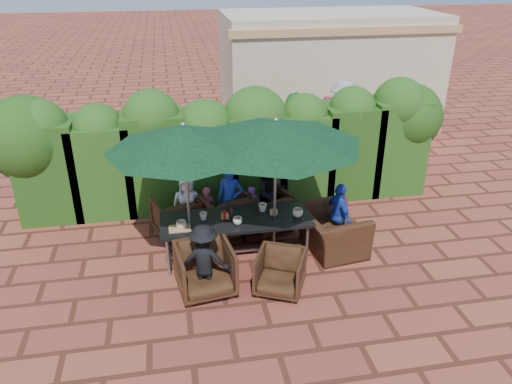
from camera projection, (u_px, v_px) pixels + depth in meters
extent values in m
plane|color=brown|center=(251.00, 261.00, 8.46)|extent=(80.00, 80.00, 0.00)
cube|color=black|center=(236.00, 220.00, 8.26)|extent=(2.48, 0.90, 0.05)
cube|color=gray|center=(236.00, 251.00, 8.53)|extent=(2.28, 0.05, 0.05)
cylinder|color=gray|center=(168.00, 257.00, 7.93)|extent=(0.05, 0.05, 0.70)
cylinder|color=gray|center=(167.00, 235.00, 8.55)|extent=(0.05, 0.05, 0.70)
cylinder|color=gray|center=(307.00, 244.00, 8.30)|extent=(0.05, 0.05, 0.70)
cylinder|color=gray|center=(297.00, 223.00, 8.92)|extent=(0.05, 0.05, 0.70)
cylinder|color=gray|center=(192.00, 261.00, 8.44)|extent=(0.44, 0.44, 0.03)
cylinder|color=gray|center=(188.00, 198.00, 7.92)|extent=(0.04, 0.04, 2.40)
cone|color=black|center=(184.00, 138.00, 7.48)|extent=(2.39, 2.39, 0.38)
sphere|color=gray|center=(183.00, 125.00, 7.39)|extent=(0.08, 0.08, 0.08)
cylinder|color=gray|center=(274.00, 253.00, 8.65)|extent=(0.44, 0.44, 0.03)
cylinder|color=gray|center=(275.00, 192.00, 8.13)|extent=(0.04, 0.04, 2.40)
cone|color=black|center=(276.00, 132.00, 7.69)|extent=(2.75, 2.75, 0.38)
sphere|color=gray|center=(276.00, 120.00, 7.60)|extent=(0.08, 0.08, 0.08)
imported|color=black|center=(176.00, 214.00, 9.13)|extent=(0.95, 0.92, 0.79)
imported|color=black|center=(226.00, 212.00, 9.16)|extent=(1.06, 1.04, 0.85)
imported|color=black|center=(269.00, 210.00, 9.30)|extent=(0.97, 0.94, 0.78)
imported|color=black|center=(205.00, 267.00, 7.55)|extent=(0.94, 0.89, 0.86)
imported|color=black|center=(280.00, 270.00, 7.59)|extent=(0.91, 0.89, 0.72)
imported|color=black|center=(332.00, 224.00, 8.58)|extent=(0.90, 1.24, 1.00)
imported|color=white|center=(187.00, 204.00, 9.14)|extent=(0.58, 0.37, 1.12)
imported|color=#203CAF|center=(230.00, 200.00, 9.11)|extent=(0.55, 0.49, 1.29)
imported|color=black|center=(271.00, 193.00, 9.36)|extent=(0.69, 0.51, 1.28)
imported|color=black|center=(204.00, 260.00, 7.43)|extent=(0.81, 0.50, 1.18)
imported|color=#203CAF|center=(339.00, 215.00, 8.68)|extent=(0.50, 0.76, 1.18)
imported|color=#C0435B|center=(208.00, 210.00, 9.20)|extent=(0.39, 0.36, 0.87)
imported|color=purple|center=(253.00, 207.00, 9.33)|extent=(0.37, 0.34, 0.83)
imported|color=#268E46|center=(294.00, 129.00, 11.95)|extent=(1.77, 1.14, 1.79)
imported|color=#C0435B|center=(325.00, 128.00, 12.30)|extent=(0.81, 0.55, 1.60)
imported|color=gray|center=(343.00, 119.00, 12.46)|extent=(1.18, 1.33, 1.92)
imported|color=beige|center=(181.00, 225.00, 7.93)|extent=(0.17, 0.17, 0.13)
imported|color=beige|center=(203.00, 216.00, 8.20)|extent=(0.13, 0.13, 0.12)
imported|color=beige|center=(238.00, 221.00, 8.06)|extent=(0.15, 0.15, 0.12)
imported|color=beige|center=(263.00, 207.00, 8.46)|extent=(0.15, 0.15, 0.14)
imported|color=beige|center=(298.00, 213.00, 8.29)|extent=(0.18, 0.18, 0.14)
cylinder|color=#B20C0A|center=(224.00, 215.00, 8.19)|extent=(0.04, 0.04, 0.17)
cylinder|color=#4C230C|center=(231.00, 212.00, 8.27)|extent=(0.04, 0.04, 0.17)
cube|color=#AF8054|center=(180.00, 228.00, 7.94)|extent=(0.35, 0.25, 0.02)
cube|color=tan|center=(225.00, 216.00, 8.23)|extent=(0.12, 0.06, 0.10)
cube|color=tan|center=(274.00, 212.00, 8.35)|extent=(0.12, 0.06, 0.10)
cube|color=#193A10|center=(49.00, 170.00, 9.51)|extent=(1.15, 0.95, 1.94)
sphere|color=#193A10|center=(41.00, 127.00, 9.13)|extent=(1.00, 1.00, 1.00)
cube|color=#193A10|center=(104.00, 169.00, 9.69)|extent=(1.15, 0.95, 1.84)
sphere|color=#193A10|center=(98.00, 129.00, 9.33)|extent=(0.97, 0.97, 0.97)
cube|color=#193A10|center=(156.00, 162.00, 9.82)|extent=(1.15, 0.95, 2.00)
sphere|color=#193A10|center=(151.00, 118.00, 9.42)|extent=(1.08, 1.08, 1.08)
cube|color=#193A10|center=(207.00, 165.00, 10.04)|extent=(1.15, 0.95, 1.71)
sphere|color=#193A10|center=(205.00, 129.00, 9.71)|extent=(1.16, 1.16, 1.16)
cube|color=#193A10|center=(255.00, 158.00, 10.17)|extent=(1.15, 0.95, 1.87)
sphere|color=#193A10|center=(255.00, 119.00, 9.80)|extent=(1.28, 1.28, 1.28)
cube|color=#193A10|center=(303.00, 156.00, 10.34)|extent=(1.15, 0.95, 1.83)
sphere|color=#193A10|center=(304.00, 118.00, 9.98)|extent=(0.98, 0.98, 0.98)
cube|color=#193A10|center=(349.00, 150.00, 10.48)|extent=(1.15, 0.95, 1.94)
sphere|color=#193A10|center=(352.00, 110.00, 10.10)|extent=(0.97, 0.97, 0.97)
cube|color=#193A10|center=(394.00, 145.00, 10.62)|extent=(1.15, 0.95, 2.01)
sphere|color=#193A10|center=(399.00, 104.00, 10.22)|extent=(1.09, 1.09, 1.09)
sphere|color=#193A10|center=(27.00, 138.00, 9.27)|extent=(1.60, 1.60, 1.60)
sphere|color=#193A10|center=(408.00, 116.00, 10.50)|extent=(1.40, 1.40, 1.40)
cube|color=beige|center=(328.00, 70.00, 14.52)|extent=(6.00, 3.00, 3.20)
cube|color=tan|center=(349.00, 31.00, 12.67)|extent=(6.20, 0.25, 0.20)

